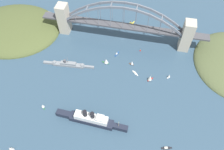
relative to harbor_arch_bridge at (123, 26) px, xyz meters
name	(u,v)px	position (x,y,z in m)	size (l,w,h in m)	color
ground_plane	(122,39)	(0.00, 0.00, -26.31)	(1400.00, 1400.00, 0.00)	#334C60
harbor_arch_bridge	(123,26)	(0.00, 0.00, 0.00)	(249.69, 18.34, 63.81)	#BCB29E
headland_east_shore	(16,29)	(175.90, 13.36, -26.31)	(151.94, 129.79, 31.80)	#4C562D
ocean_liner	(91,119)	(10.74, 147.53, -19.78)	(87.61, 13.40, 22.54)	#1E2333
naval_cruiser	(68,64)	(65.91, 69.95, -23.53)	(73.78, 9.96, 16.70)	gray
seaplane_taxiing_near_bridge	(107,23)	(31.98, -29.71, -24.38)	(11.84, 8.48, 4.65)	#B7B7B2
seaplane_second_in_formation	(132,24)	(-9.64, -36.98, -24.14)	(8.19, 10.98, 5.01)	#B7B7B2
small_boat_0	(11,149)	(86.95, 199.05, -21.15)	(8.26, 9.55, 11.02)	silver
small_boat_1	(106,61)	(13.99, 54.45, -21.73)	(10.64, 7.13, 9.75)	#2D6B3D
small_boat_2	(166,148)	(-78.63, 161.24, -25.51)	(11.88, 4.77, 2.25)	black
small_boat_5	(132,63)	(-22.68, 49.50, -22.61)	(6.63, 4.53, 7.97)	brown
small_boat_6	(150,78)	(-50.62, 71.71, -21.34)	(7.87, 8.49, 10.71)	#B2231E
small_boat_7	(117,54)	(2.19, 34.33, -25.46)	(5.01, 10.76, 2.29)	#234C8C
small_boat_8	(169,76)	(-75.76, 61.82, -23.05)	(4.96, 5.56, 6.94)	silver
small_boat_9	(135,73)	(-29.53, 64.19, -25.60)	(9.39, 8.33, 2.02)	silver
small_boat_10	(43,106)	(74.61, 141.10, -22.81)	(5.92, 6.11, 7.34)	#2D6B3D
channel_marker_buoy	(140,50)	(-31.07, 19.82, -25.19)	(2.20, 2.20, 2.75)	red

